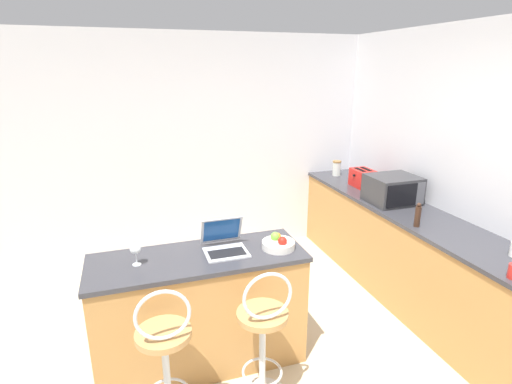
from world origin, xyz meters
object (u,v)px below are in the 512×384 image
laptop (224,242)px  toaster (362,178)px  wine_glass_short (135,249)px  bar_stool_far (263,342)px  storage_jar (337,168)px  bar_stool_near (166,363)px  microwave (393,189)px  pepper_mill (418,215)px  fruit_bowl (278,243)px

laptop → toaster: bearing=30.8°
wine_glass_short → bar_stool_far: bearing=-36.2°
storage_jar → bar_stool_near: bearing=-136.7°
bar_stool_far → storage_jar: storage_jar is taller
laptop → storage_jar: size_ratio=1.70×
bar_stool_near → toaster: bearing=35.3°
microwave → pepper_mill: size_ratio=2.21×
bar_stool_near → fruit_bowl: bar_stool_near is taller
bar_stool_far → laptop: (-0.11, 0.58, 0.47)m
bar_stool_near → laptop: size_ratio=3.28×
microwave → fruit_bowl: bearing=-156.6°
fruit_bowl → wine_glass_short: (-1.03, 0.05, 0.08)m
bar_stool_near → laptop: laptop is taller
bar_stool_near → fruit_bowl: bearing=28.0°
bar_stool_near → toaster: toaster is taller
bar_stool_far → microwave: (1.76, 1.12, 0.55)m
microwave → storage_jar: bearing=90.3°
toaster → microwave: bearing=-93.0°
bar_stool_near → wine_glass_short: wine_glass_short is taller
bar_stool_far → wine_glass_short: wine_glass_short is taller
bar_stool_far → pepper_mill: pepper_mill is taller
bar_stool_far → pepper_mill: bearing=18.2°
bar_stool_far → wine_glass_short: 1.06m
fruit_bowl → bar_stool_near: bearing=-152.0°
laptop → wine_glass_short: 0.64m
toaster → fruit_bowl: toaster is taller
toaster → wine_glass_short: toaster is taller
bar_stool_far → laptop: size_ratio=3.28×
pepper_mill → wine_glass_short: size_ratio=1.35×
wine_glass_short → laptop: bearing=3.8°
laptop → bar_stool_far: bearing=-79.5°
microwave → storage_jar: size_ratio=2.53×
laptop → microwave: microwave is taller
laptop → toaster: size_ratio=1.20×
pepper_mill → laptop: bearing=177.7°
storage_jar → wine_glass_short: bearing=-145.7°
laptop → pepper_mill: (1.68, -0.07, 0.04)m
bar_stool_far → storage_jar: 2.89m
bar_stool_near → laptop: (0.52, 0.58, 0.47)m
laptop → storage_jar: (1.86, 1.66, 0.04)m
pepper_mill → microwave: bearing=72.6°
microwave → fruit_bowl: 1.61m
wine_glass_short → storage_jar: (2.50, 1.70, -0.02)m
fruit_bowl → storage_jar: size_ratio=1.33×
bar_stool_far → laptop: bearing=100.5°
bar_stool_far → laptop: laptop is taller
wine_glass_short → pepper_mill: bearing=-0.6°
bar_stool_near → storage_jar: storage_jar is taller
microwave → toaster: microwave is taller
microwave → fruit_bowl: size_ratio=1.90×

